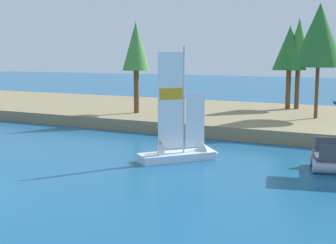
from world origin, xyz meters
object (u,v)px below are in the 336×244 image
at_px(shoreline_tree_midleft, 290,49).
at_px(shoreline_tree_centre, 299,44).
at_px(sailboat, 188,150).
at_px(shoreline_tree_left, 136,47).
at_px(shoreline_tree_midright, 319,35).

distance_m(shoreline_tree_midleft, shoreline_tree_centre, 0.79).
bearing_deg(sailboat, shoreline_tree_left, 82.74).
bearing_deg(shoreline_tree_centre, shoreline_tree_midright, -65.52).
relative_size(shoreline_tree_left, shoreline_tree_centre, 0.94).
bearing_deg(shoreline_tree_midleft, shoreline_tree_left, -140.46).
bearing_deg(shoreline_tree_midright, shoreline_tree_midleft, 121.54).
xyz_separation_m(shoreline_tree_centre, shoreline_tree_midright, (2.30, -5.05, 0.40)).
height_order(shoreline_tree_midleft, shoreline_tree_centre, shoreline_tree_centre).
xyz_separation_m(shoreline_tree_midleft, sailboat, (-1.00, -16.96, -5.07)).
height_order(shoreline_tree_midleft, shoreline_tree_midright, shoreline_tree_midright).
relative_size(shoreline_tree_left, shoreline_tree_midleft, 1.02).
relative_size(shoreline_tree_midleft, shoreline_tree_midright, 0.85).
bearing_deg(shoreline_tree_midleft, sailboat, -93.36).
bearing_deg(shoreline_tree_midright, shoreline_tree_left, -166.42).
height_order(shoreline_tree_midright, sailboat, shoreline_tree_midright).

